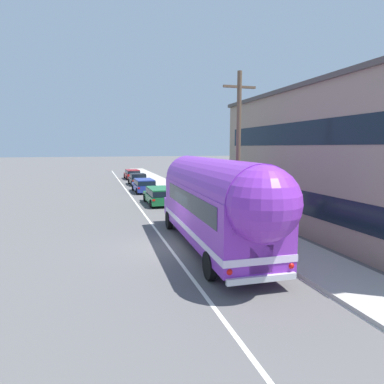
{
  "coord_description": "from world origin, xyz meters",
  "views": [
    {
      "loc": [
        -3.17,
        -14.76,
        4.62
      ],
      "look_at": [
        1.9,
        2.64,
        2.16
      ],
      "focal_mm": 31.28,
      "sensor_mm": 36.0,
      "label": 1
    }
  ],
  "objects": [
    {
      "name": "painted_bus",
      "position": [
        1.81,
        -1.37,
        2.3
      ],
      "size": [
        2.83,
        12.12,
        4.12
      ],
      "color": "purple",
      "rests_on": "ground"
    },
    {
      "name": "utility_pole",
      "position": [
        4.2,
        1.72,
        4.42
      ],
      "size": [
        1.8,
        0.24,
        8.5
      ],
      "color": "brown",
      "rests_on": "ground"
    },
    {
      "name": "lane_markings",
      "position": [
        1.69,
        12.0,
        0.0
      ],
      "size": [
        3.8,
        80.0,
        0.01
      ],
      "color": "silver",
      "rests_on": "ground"
    },
    {
      "name": "sidewalk_slab",
      "position": [
        5.05,
        10.0,
        0.07
      ],
      "size": [
        2.77,
        90.0,
        0.15
      ],
      "primitive_type": "cube",
      "color": "#ADA89E",
      "rests_on": "ground"
    },
    {
      "name": "car_lead",
      "position": [
        1.72,
        11.54,
        0.8
      ],
      "size": [
        1.96,
        4.64,
        1.37
      ],
      "color": "#196633",
      "rests_on": "ground"
    },
    {
      "name": "car_second",
      "position": [
        1.6,
        19.15,
        0.79
      ],
      "size": [
        2.07,
        4.59,
        1.37
      ],
      "color": "navy",
      "rests_on": "ground"
    },
    {
      "name": "car_third",
      "position": [
        1.85,
        26.23,
        0.73
      ],
      "size": [
        2.1,
        4.39,
        1.37
      ],
      "color": "black",
      "rests_on": "ground"
    },
    {
      "name": "car_fourth",
      "position": [
        1.99,
        33.79,
        0.79
      ],
      "size": [
        2.13,
        4.49,
        1.37
      ],
      "color": "#A5191E",
      "rests_on": "ground"
    },
    {
      "name": "roadside_building",
      "position": [
        11.84,
        0.62,
        3.92
      ],
      "size": [
        9.93,
        18.5,
        7.84
      ],
      "color": "gray",
      "rests_on": "ground"
    },
    {
      "name": "ground_plane",
      "position": [
        0.0,
        0.0,
        0.0
      ],
      "size": [
        300.0,
        300.0,
        0.0
      ],
      "primitive_type": "plane",
      "color": "#565454"
    }
  ]
}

